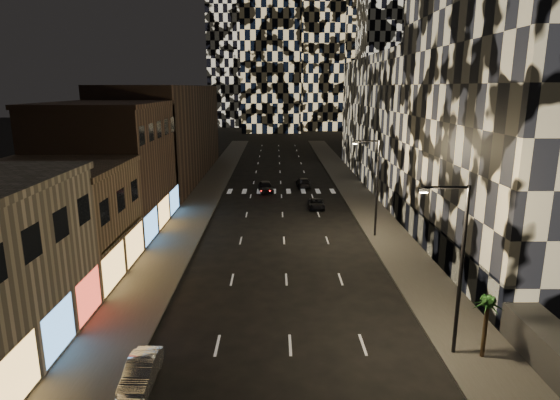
{
  "coord_description": "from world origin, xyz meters",
  "views": [
    {
      "loc": [
        -0.79,
        -12.04,
        13.77
      ],
      "look_at": [
        -0.47,
        20.09,
        6.0
      ],
      "focal_mm": 30.0,
      "sensor_mm": 36.0,
      "label": 1
    }
  ],
  "objects_px": {
    "car_dark_oncoming": "(304,183)",
    "palm_tree": "(487,307)",
    "streetlight_near": "(457,259)",
    "car_dark_rightlane": "(317,204)",
    "streetlight_far": "(375,181)",
    "car_silver_parked": "(141,371)",
    "car_dark_midlane": "(266,187)"
  },
  "relations": [
    {
      "from": "streetlight_near",
      "to": "palm_tree",
      "type": "height_order",
      "value": "streetlight_near"
    },
    {
      "from": "car_silver_parked",
      "to": "car_dark_oncoming",
      "type": "distance_m",
      "value": 46.08
    },
    {
      "from": "streetlight_near",
      "to": "car_dark_oncoming",
      "type": "xyz_separation_m",
      "value": [
        -5.16,
        42.59,
        -4.69
      ]
    },
    {
      "from": "streetlight_near",
      "to": "car_dark_rightlane",
      "type": "xyz_separation_m",
      "value": [
        -4.35,
        30.58,
        -4.8
      ]
    },
    {
      "from": "car_silver_parked",
      "to": "car_dark_oncoming",
      "type": "bearing_deg",
      "value": 77.02
    },
    {
      "from": "streetlight_near",
      "to": "car_dark_midlane",
      "type": "height_order",
      "value": "streetlight_near"
    },
    {
      "from": "car_silver_parked",
      "to": "streetlight_near",
      "type": "bearing_deg",
      "value": 8.45
    },
    {
      "from": "streetlight_far",
      "to": "palm_tree",
      "type": "height_order",
      "value": "streetlight_far"
    },
    {
      "from": "car_silver_parked",
      "to": "car_dark_rightlane",
      "type": "distance_m",
      "value": 34.73
    },
    {
      "from": "car_dark_midlane",
      "to": "car_dark_oncoming",
      "type": "xyz_separation_m",
      "value": [
        5.26,
        3.28,
        -0.09
      ]
    },
    {
      "from": "car_silver_parked",
      "to": "streetlight_far",
      "type": "bearing_deg",
      "value": 55.16
    },
    {
      "from": "car_dark_midlane",
      "to": "palm_tree",
      "type": "xyz_separation_m",
      "value": [
        12.01,
        -39.73,
        2.17
      ]
    },
    {
      "from": "streetlight_far",
      "to": "car_dark_rightlane",
      "type": "bearing_deg",
      "value": 112.37
    },
    {
      "from": "streetlight_far",
      "to": "car_silver_parked",
      "type": "xyz_separation_m",
      "value": [
        -15.55,
        -22.29,
        -4.74
      ]
    },
    {
      "from": "streetlight_near",
      "to": "car_dark_rightlane",
      "type": "distance_m",
      "value": 31.26
    },
    {
      "from": "streetlight_near",
      "to": "car_silver_parked",
      "type": "height_order",
      "value": "streetlight_near"
    },
    {
      "from": "car_dark_midlane",
      "to": "car_dark_oncoming",
      "type": "distance_m",
      "value": 6.2
    },
    {
      "from": "streetlight_far",
      "to": "palm_tree",
      "type": "bearing_deg",
      "value": -85.54
    },
    {
      "from": "streetlight_near",
      "to": "car_silver_parked",
      "type": "distance_m",
      "value": 16.42
    },
    {
      "from": "streetlight_near",
      "to": "streetlight_far",
      "type": "height_order",
      "value": "same"
    },
    {
      "from": "car_dark_midlane",
      "to": "streetlight_near",
      "type": "bearing_deg",
      "value": -82.77
    },
    {
      "from": "streetlight_far",
      "to": "car_dark_midlane",
      "type": "xyz_separation_m",
      "value": [
        -10.42,
        19.31,
        -4.59
      ]
    },
    {
      "from": "car_silver_parked",
      "to": "car_dark_oncoming",
      "type": "xyz_separation_m",
      "value": [
        10.4,
        44.89,
        0.05
      ]
    },
    {
      "from": "car_dark_oncoming",
      "to": "palm_tree",
      "type": "relative_size",
      "value": 1.36
    },
    {
      "from": "car_dark_oncoming",
      "to": "car_dark_rightlane",
      "type": "height_order",
      "value": "car_dark_oncoming"
    },
    {
      "from": "streetlight_near",
      "to": "car_dark_rightlane",
      "type": "height_order",
      "value": "streetlight_near"
    },
    {
      "from": "streetlight_near",
      "to": "car_dark_oncoming",
      "type": "bearing_deg",
      "value": 96.9
    },
    {
      "from": "car_dark_midlane",
      "to": "car_dark_oncoming",
      "type": "height_order",
      "value": "car_dark_midlane"
    },
    {
      "from": "car_dark_oncoming",
      "to": "palm_tree",
      "type": "height_order",
      "value": "palm_tree"
    },
    {
      "from": "car_silver_parked",
      "to": "car_dark_midlane",
      "type": "relative_size",
      "value": 0.84
    },
    {
      "from": "streetlight_near",
      "to": "palm_tree",
      "type": "relative_size",
      "value": 2.67
    },
    {
      "from": "streetlight_far",
      "to": "car_dark_oncoming",
      "type": "xyz_separation_m",
      "value": [
        -5.16,
        22.59,
        -4.69
      ]
    }
  ]
}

